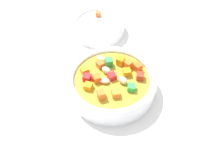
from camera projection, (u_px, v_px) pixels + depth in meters
ground_plane at (112, 93)px, 57.16cm from camera, size 140.00×140.00×2.00cm
soup_bowl_main at (112, 83)px, 54.37cm from camera, size 19.46×19.46×5.90cm
spoon at (116, 167)px, 44.47cm from camera, size 11.96×16.71×0.96cm
side_bowl_small at (99, 26)px, 68.54cm from camera, size 14.13×14.13×4.34cm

